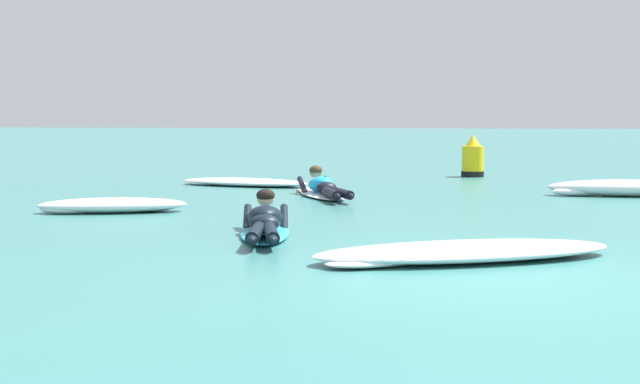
# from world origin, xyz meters

# --- Properties ---
(ground_plane) EXTENTS (120.00, 120.00, 0.00)m
(ground_plane) POSITION_xyz_m (0.00, 10.00, 0.00)
(ground_plane) COLOR #387A75
(surfer_near) EXTENTS (0.88, 2.65, 0.54)m
(surfer_near) POSITION_xyz_m (-2.64, 2.54, 0.14)
(surfer_near) COLOR #2DB2D1
(surfer_near) RESTS_ON ground
(surfer_far) EXTENTS (1.28, 2.56, 0.55)m
(surfer_far) POSITION_xyz_m (-2.47, 7.32, 0.14)
(surfer_far) COLOR silver
(surfer_far) RESTS_ON ground
(whitewater_front) EXTENTS (2.67, 0.78, 0.28)m
(whitewater_front) POSITION_xyz_m (2.56, 8.02, 0.13)
(whitewater_front) COLOR white
(whitewater_front) RESTS_ON ground
(whitewater_mid_right) EXTENTS (2.69, 1.45, 0.15)m
(whitewater_mid_right) POSITION_xyz_m (-4.18, 9.44, 0.07)
(whitewater_mid_right) COLOR white
(whitewater_mid_right) RESTS_ON ground
(whitewater_back) EXTENTS (3.13, 1.95, 0.17)m
(whitewater_back) POSITION_xyz_m (-0.46, 1.05, 0.08)
(whitewater_back) COLOR white
(whitewater_back) RESTS_ON ground
(whitewater_far_band) EXTENTS (2.14, 1.12, 0.21)m
(whitewater_far_band) POSITION_xyz_m (-5.15, 4.71, 0.10)
(whitewater_far_band) COLOR white
(whitewater_far_band) RESTS_ON ground
(channel_marker_buoy) EXTENTS (0.49, 0.49, 0.90)m
(channel_marker_buoy) POSITION_xyz_m (0.24, 12.43, 0.35)
(channel_marker_buoy) COLOR yellow
(channel_marker_buoy) RESTS_ON ground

